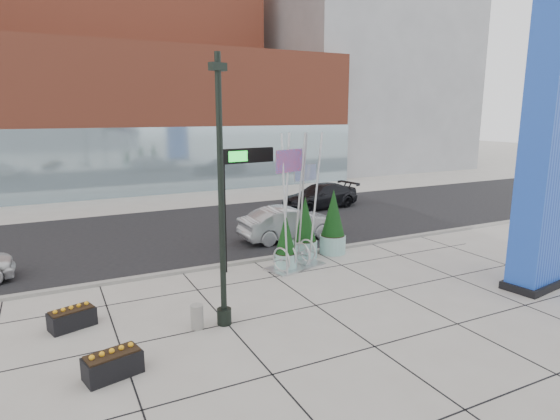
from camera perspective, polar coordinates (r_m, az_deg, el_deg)
name	(u,v)px	position (r m, az deg, el deg)	size (l,w,h in m)	color
ground	(274,300)	(15.66, -0.71, -10.92)	(160.00, 160.00, 0.00)	#9E9991
street_asphalt	(190,232)	(24.60, -10.97, -2.63)	(80.00, 12.00, 0.02)	black
curb_edge	(231,264)	(19.10, -6.00, -6.55)	(80.00, 0.30, 0.12)	gray
tower_podium	(141,119)	(40.66, -16.59, 10.55)	(34.00, 10.00, 11.00)	brown
tower_glass_front	(156,161)	(36.12, -14.93, 5.77)	(34.00, 0.60, 5.00)	#8CA5B2
building_grey_parking	(357,86)	(55.48, 9.32, 14.70)	(20.00, 18.00, 18.00)	slate
blue_pylon	(552,157)	(18.35, 30.25, 5.63)	(3.01, 1.69, 9.49)	#0C32B9
lamp_post	(222,220)	(13.11, -7.12, -1.24)	(0.52, 0.42, 7.60)	black
public_art_sculpture	(295,233)	(18.41, 1.89, -2.84)	(2.57, 1.73, 5.33)	silver
concrete_bollard	(197,317)	(13.84, -10.08, -12.69)	(0.37, 0.37, 0.71)	gray
overhead_street_sign	(244,166)	(17.73, -4.45, 5.32)	(2.23, 0.44, 4.73)	black
round_planter_east	(333,223)	(20.41, 6.49, -1.62)	(1.13, 1.13, 2.82)	#99CEC7
round_planter_mid	(305,229)	(19.73, 3.07, -2.34)	(1.05, 1.05, 2.61)	#99CEC7
round_planter_west	(286,243)	(18.34, 0.69, -4.01)	(0.89, 0.89, 2.23)	#99CEC7
box_planter_north	(72,317)	(14.94, -24.02, -11.87)	(1.35, 0.95, 0.67)	black
box_planter_south	(113,363)	(12.10, -19.72, -17.19)	(1.39, 0.93, 0.70)	black
car_silver_mid	(289,223)	(22.58, 1.12, -1.65)	(1.68, 4.83, 1.59)	#A5A6AC
car_dark_east	(320,196)	(30.17, 4.89, 1.68)	(2.16, 5.32, 1.54)	black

